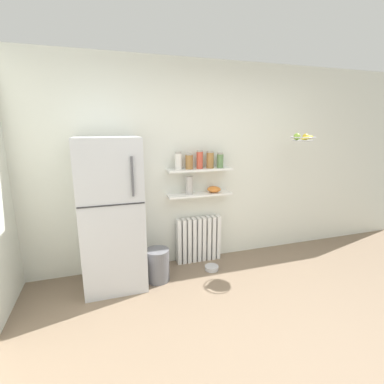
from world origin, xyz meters
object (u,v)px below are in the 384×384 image
storage_jar_2 (200,160)px  storage_jar_4 (220,160)px  refrigerator (112,214)px  vase (189,185)px  pet_food_bowl (212,268)px  storage_jar_3 (210,160)px  shelf_bowl (214,189)px  trash_bin (158,265)px  hanging_fruit_basket (303,138)px  storage_jar_1 (189,161)px  radiator (198,239)px  storage_jar_0 (178,161)px

storage_jar_2 → storage_jar_4: (0.28, -0.00, -0.02)m
refrigerator → vase: 1.02m
vase → pet_food_bowl: vase is taller
storage_jar_3 → shelf_bowl: size_ratio=1.23×
trash_bin → hanging_fruit_basket: size_ratio=1.24×
storage_jar_2 → trash_bin: 1.38m
pet_food_bowl → shelf_bowl: bearing=65.3°
storage_jar_2 → storage_jar_4: 0.28m
storage_jar_1 → vase: (0.00, 0.00, -0.30)m
radiator → storage_jar_0: storage_jar_0 is taller
radiator → storage_jar_3: size_ratio=2.81×
storage_jar_1 → vase: storage_jar_1 is taller
pet_food_bowl → hanging_fruit_basket: (1.19, -0.04, 1.63)m
storage_jar_3 → pet_food_bowl: size_ratio=1.22×
trash_bin → shelf_bowl: bearing=20.2°
refrigerator → storage_jar_2: refrigerator is taller
storage_jar_4 → shelf_bowl: storage_jar_4 is taller
storage_jar_4 → radiator: bearing=173.9°
shelf_bowl → storage_jar_0: bearing=180.0°
refrigerator → storage_jar_0: (0.83, 0.21, 0.54)m
storage_jar_3 → trash_bin: 1.45m
storage_jar_0 → hanging_fruit_basket: (1.55, -0.32, 0.27)m
hanging_fruit_basket → radiator: bearing=164.7°
storage_jar_4 → shelf_bowl: (-0.08, 0.00, -0.38)m
storage_jar_4 → trash_bin: size_ratio=0.49×
vase → shelf_bowl: vase is taller
vase → trash_bin: 1.05m
refrigerator → hanging_fruit_basket: bearing=-2.6°
shelf_bowl → vase: bearing=180.0°
storage_jar_1 → storage_jar_3: 0.28m
radiator → shelf_bowl: bearing=-8.5°
storage_jar_1 → storage_jar_4: 0.42m
storage_jar_2 → trash_bin: storage_jar_2 is taller
storage_jar_1 → refrigerator: bearing=-167.8°
refrigerator → trash_bin: size_ratio=4.35×
storage_jar_3 → trash_bin: (-0.77, -0.30, -1.19)m
storage_jar_1 → trash_bin: bearing=-148.0°
storage_jar_3 → shelf_bowl: 0.40m
storage_jar_2 → storage_jar_3: 0.14m
storage_jar_4 → vase: 0.51m
shelf_bowl → storage_jar_4: bearing=0.0°
storage_jar_1 → shelf_bowl: storage_jar_1 is taller
refrigerator → shelf_bowl: size_ratio=9.60×
refrigerator → storage_jar_3: bearing=9.5°
storage_jar_0 → pet_food_bowl: storage_jar_0 is taller
vase → storage_jar_0: bearing=180.0°
storage_jar_1 → vase: bearing=0.0°
storage_jar_3 → trash_bin: storage_jar_3 is taller
storage_jar_4 → storage_jar_1: bearing=180.0°
storage_jar_2 → storage_jar_1: bearing=-180.0°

